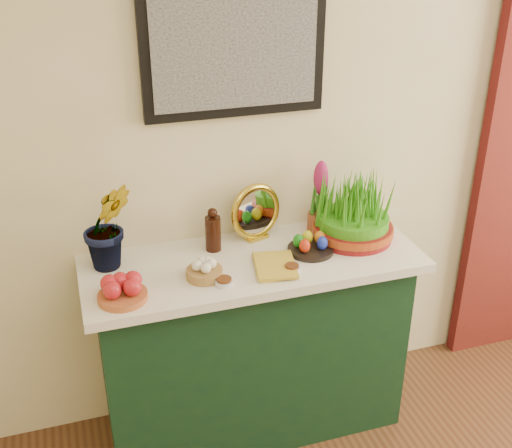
{
  "coord_description": "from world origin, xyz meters",
  "views": [
    {
      "loc": [
        -1.08,
        -0.2,
        2.2
      ],
      "look_at": [
        -0.4,
        1.95,
        1.07
      ],
      "focal_mm": 45.0,
      "sensor_mm": 36.0,
      "label": 1
    }
  ],
  "objects": [
    {
      "name": "hyacinth_pink",
      "position": [
        -0.04,
        2.15,
        1.04
      ],
      "size": [
        0.1,
        0.1,
        0.33
      ],
      "color": "brown",
      "rests_on": "tablecloth"
    },
    {
      "name": "garlic_basket",
      "position": [
        -0.62,
        1.91,
        0.92
      ],
      "size": [
        0.17,
        0.17,
        0.08
      ],
      "color": "#A37841",
      "rests_on": "tablecloth"
    },
    {
      "name": "hyacinth_green",
      "position": [
        -0.96,
        2.11,
        1.13
      ],
      "size": [
        0.26,
        0.23,
        0.48
      ],
      "primitive_type": "imported",
      "rotation": [
        0.0,
        0.0,
        0.1
      ],
      "color": "#296C19",
      "rests_on": "tablecloth"
    },
    {
      "name": "sideboard",
      "position": [
        -0.4,
        2.0,
        0.42
      ],
      "size": [
        1.3,
        0.45,
        0.85
      ],
      "primitive_type": "cube",
      "color": "#123319",
      "rests_on": "ground"
    },
    {
      "name": "book",
      "position": [
        -0.42,
        1.91,
        0.9
      ],
      "size": [
        0.18,
        0.24,
        0.03
      ],
      "primitive_type": "imported",
      "rotation": [
        0.0,
        0.0,
        -0.19
      ],
      "color": "gold",
      "rests_on": "tablecloth"
    },
    {
      "name": "wheatgrass_sabzeh",
      "position": [
        0.07,
        2.04,
        1.02
      ],
      "size": [
        0.35,
        0.35,
        0.29
      ],
      "color": "maroon",
      "rests_on": "tablecloth"
    },
    {
      "name": "mirror",
      "position": [
        -0.33,
        2.17,
        1.01
      ],
      "size": [
        0.25,
        0.13,
        0.25
      ],
      "color": "gold",
      "rests_on": "tablecloth"
    },
    {
      "name": "apple_bowl",
      "position": [
        -0.95,
        1.85,
        0.93
      ],
      "size": [
        0.2,
        0.2,
        0.09
      ],
      "color": "#AC562B",
      "rests_on": "tablecloth"
    },
    {
      "name": "tablecloth",
      "position": [
        -0.4,
        2.0,
        0.87
      ],
      "size": [
        1.4,
        0.55,
        0.04
      ],
      "primitive_type": "cube",
      "color": "silver",
      "rests_on": "sideboard"
    },
    {
      "name": "egg_plate",
      "position": [
        -0.15,
        1.98,
        0.92
      ],
      "size": [
        0.25,
        0.25,
        0.08
      ],
      "color": "black",
      "rests_on": "tablecloth"
    },
    {
      "name": "vinegar_cruet",
      "position": [
        -0.53,
        2.12,
        0.98
      ],
      "size": [
        0.07,
        0.07,
        0.19
      ],
      "color": "black",
      "rests_on": "tablecloth"
    },
    {
      "name": "spice_dish_right",
      "position": [
        -0.28,
        1.86,
        0.9
      ],
      "size": [
        0.07,
        0.07,
        0.03
      ],
      "color": "silver",
      "rests_on": "tablecloth"
    },
    {
      "name": "spice_dish_left",
      "position": [
        -0.56,
        1.84,
        0.9
      ],
      "size": [
        0.07,
        0.07,
        0.03
      ],
      "color": "silver",
      "rests_on": "tablecloth"
    }
  ]
}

